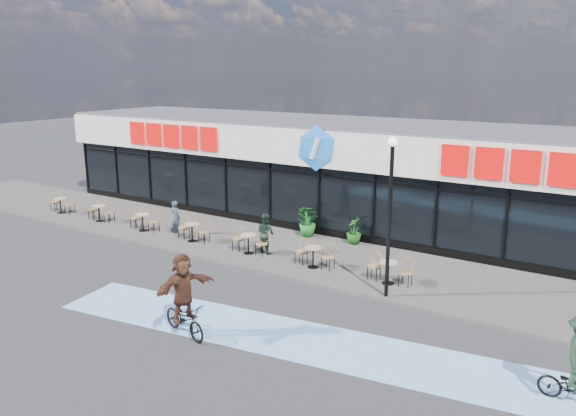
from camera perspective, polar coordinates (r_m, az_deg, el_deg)
The scene contains 18 objects.
ground at distance 18.54m, azimuth -7.82°, elevation -8.12°, with size 120.00×120.00×0.00m, color #28282B.
sidewalk at distance 21.91m, azimuth -0.14°, elevation -4.34°, with size 44.00×5.00×0.10m, color #534E49.
bike_lane at distance 15.25m, azimuth 0.19°, elevation -13.04°, with size 14.00×2.20×0.01m, color #76ADDF.
building at distance 25.93m, azimuth 6.42°, elevation 3.68°, with size 30.60×6.57×4.75m.
lamp_post at distance 16.92m, azimuth 10.33°, elevation 0.44°, with size 0.28×0.28×4.92m.
bistro_set_0 at distance 29.46m, azimuth -21.97°, elevation 0.44°, with size 1.54×0.62×0.90m.
bistro_set_1 at distance 27.23m, azimuth -18.48°, elevation -0.31°, with size 1.54×0.62×0.90m.
bistro_set_2 at distance 25.12m, azimuth -14.39°, elevation -1.19°, with size 1.54×0.62×0.90m.
bistro_set_3 at distance 23.16m, azimuth -9.57°, elevation -2.21°, with size 1.54×0.62×0.90m.
bistro_set_4 at distance 21.41m, azimuth -3.91°, elevation -3.39°, with size 1.54×0.62×0.90m.
bistro_set_5 at distance 19.92m, azimuth 2.70°, elevation -4.72°, with size 1.54×0.62×0.90m.
bistro_set_6 at distance 18.73m, azimuth 10.28°, elevation -6.16°, with size 1.54×0.62×0.90m.
potted_plant_left at distance 23.44m, azimuth 1.97°, elevation -1.34°, with size 0.72×0.72×1.29m, color #1A5D20.
potted_plant_mid at distance 23.67m, azimuth 1.83°, elevation -1.46°, with size 0.97×0.84×1.08m, color #17521D.
potted_plant_right at distance 22.60m, azimuth 6.72°, elevation -2.31°, with size 0.60×0.60×1.06m, color #184714.
patron_left at distance 24.21m, azimuth -11.33°, elevation -0.93°, with size 0.53×0.35×1.44m, color #2D3746.
patron_right at distance 21.33m, azimuth -2.28°, elevation -2.55°, with size 0.75×0.58×1.54m, color #192D21.
cyclist_a at distance 15.22m, azimuth -10.56°, elevation -9.09°, with size 1.85×1.78×2.28m.
Camera 1 is at (11.33, -12.94, 6.93)m, focal length 35.00 mm.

